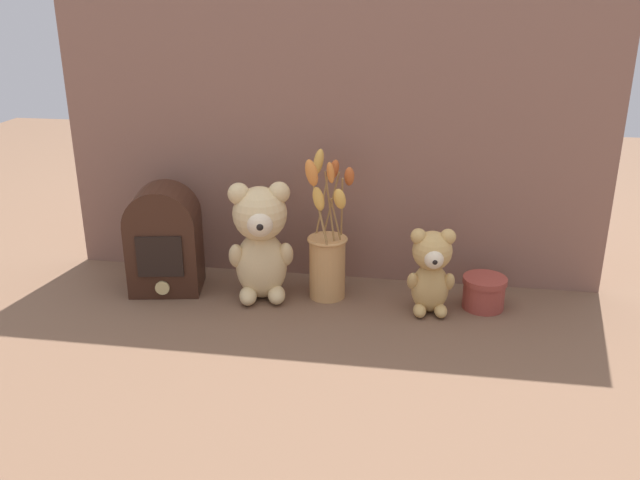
{
  "coord_description": "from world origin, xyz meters",
  "views": [
    {
      "loc": [
        0.23,
        -1.39,
        0.69
      ],
      "look_at": [
        0.0,
        0.02,
        0.15
      ],
      "focal_mm": 38.0,
      "sensor_mm": 36.0,
      "label": 1
    }
  ],
  "objects_px": {
    "teddy_bear_large": "(261,239)",
    "flower_vase": "(327,253)",
    "vintage_radio": "(164,238)",
    "decorative_tin_tall": "(484,292)",
    "teddy_bear_medium": "(431,270)"
  },
  "relations": [
    {
      "from": "teddy_bear_large",
      "to": "flower_vase",
      "type": "bearing_deg",
      "value": 10.94
    },
    {
      "from": "teddy_bear_large",
      "to": "vintage_radio",
      "type": "height_order",
      "value": "teddy_bear_large"
    },
    {
      "from": "flower_vase",
      "to": "decorative_tin_tall",
      "type": "distance_m",
      "value": 0.37
    },
    {
      "from": "teddy_bear_large",
      "to": "decorative_tin_tall",
      "type": "height_order",
      "value": "teddy_bear_large"
    },
    {
      "from": "decorative_tin_tall",
      "to": "flower_vase",
      "type": "bearing_deg",
      "value": 179.85
    },
    {
      "from": "decorative_tin_tall",
      "to": "vintage_radio",
      "type": "bearing_deg",
      "value": -178.69
    },
    {
      "from": "teddy_bear_medium",
      "to": "vintage_radio",
      "type": "relative_size",
      "value": 0.77
    },
    {
      "from": "vintage_radio",
      "to": "decorative_tin_tall",
      "type": "relative_size",
      "value": 2.6
    },
    {
      "from": "teddy_bear_medium",
      "to": "flower_vase",
      "type": "bearing_deg",
      "value": 169.59
    },
    {
      "from": "flower_vase",
      "to": "teddy_bear_medium",
      "type": "bearing_deg",
      "value": -10.41
    },
    {
      "from": "vintage_radio",
      "to": "decorative_tin_tall",
      "type": "bearing_deg",
      "value": 1.31
    },
    {
      "from": "vintage_radio",
      "to": "flower_vase",
      "type": "bearing_deg",
      "value": 2.66
    },
    {
      "from": "teddy_bear_large",
      "to": "decorative_tin_tall",
      "type": "relative_size",
      "value": 2.82
    },
    {
      "from": "flower_vase",
      "to": "decorative_tin_tall",
      "type": "bearing_deg",
      "value": -0.15
    },
    {
      "from": "teddy_bear_large",
      "to": "flower_vase",
      "type": "height_order",
      "value": "flower_vase"
    }
  ]
}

